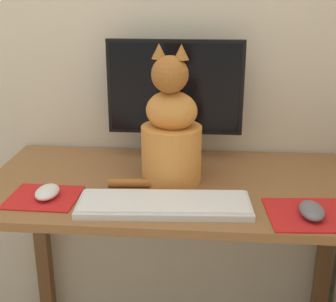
{
  "coord_description": "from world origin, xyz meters",
  "views": [
    {
      "loc": [
        0.09,
        -1.31,
        1.31
      ],
      "look_at": [
        -0.02,
        -0.08,
        0.87
      ],
      "focal_mm": 50.0,
      "sensor_mm": 36.0,
      "label": 1
    }
  ],
  "objects_px": {
    "keyboard": "(164,204)",
    "computer_mouse_right": "(312,211)",
    "monitor": "(175,96)",
    "cat": "(171,132)",
    "computer_mouse_left": "(47,192)"
  },
  "relations": [
    {
      "from": "keyboard",
      "to": "computer_mouse_right",
      "type": "height_order",
      "value": "computer_mouse_right"
    },
    {
      "from": "computer_mouse_right",
      "to": "monitor",
      "type": "bearing_deg",
      "value": 133.55
    },
    {
      "from": "computer_mouse_right",
      "to": "cat",
      "type": "bearing_deg",
      "value": 150.49
    },
    {
      "from": "computer_mouse_left",
      "to": "cat",
      "type": "relative_size",
      "value": 0.24
    },
    {
      "from": "computer_mouse_right",
      "to": "computer_mouse_left",
      "type": "bearing_deg",
      "value": 175.59
    },
    {
      "from": "keyboard",
      "to": "monitor",
      "type": "bearing_deg",
      "value": 86.2
    },
    {
      "from": "monitor",
      "to": "computer_mouse_right",
      "type": "bearing_deg",
      "value": -46.45
    },
    {
      "from": "keyboard",
      "to": "computer_mouse_right",
      "type": "bearing_deg",
      "value": -6.75
    },
    {
      "from": "computer_mouse_right",
      "to": "cat",
      "type": "distance_m",
      "value": 0.46
    },
    {
      "from": "keyboard",
      "to": "cat",
      "type": "bearing_deg",
      "value": 85.64
    },
    {
      "from": "keyboard",
      "to": "computer_mouse_right",
      "type": "xyz_separation_m",
      "value": [
        0.39,
        -0.02,
        0.01
      ]
    },
    {
      "from": "monitor",
      "to": "keyboard",
      "type": "xyz_separation_m",
      "value": [
        -0.0,
        -0.38,
        -0.21
      ]
    },
    {
      "from": "monitor",
      "to": "cat",
      "type": "relative_size",
      "value": 1.08
    },
    {
      "from": "computer_mouse_left",
      "to": "computer_mouse_right",
      "type": "distance_m",
      "value": 0.72
    },
    {
      "from": "computer_mouse_right",
      "to": "cat",
      "type": "height_order",
      "value": "cat"
    }
  ]
}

